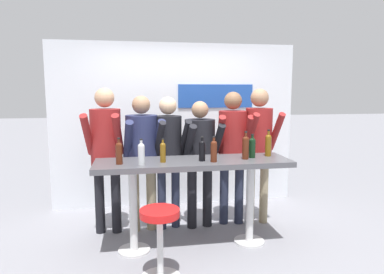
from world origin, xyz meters
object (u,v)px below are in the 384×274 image
(wine_bottle_1, at_px, (141,153))
(wine_bottle_3, at_px, (252,147))
(person_far_left, at_px, (106,144))
(person_left, at_px, (142,149))
(wine_bottle_4, at_px, (202,150))
(bar_stool, at_px, (160,233))
(person_center_left, at_px, (169,148))
(wine_bottle_5, at_px, (246,146))
(tasting_table, at_px, (193,174))
(wine_bottle_7, at_px, (163,151))
(wine_bottle_0, at_px, (214,150))
(person_center_right, at_px, (232,143))
(person_center, at_px, (200,151))
(wine_bottle_2, at_px, (119,152))
(person_right, at_px, (259,141))
(wine_bottle_6, at_px, (268,144))

(wine_bottle_1, relative_size, wine_bottle_3, 1.00)
(person_far_left, bearing_deg, person_left, 6.51)
(wine_bottle_1, xyz_separation_m, wine_bottle_4, (0.67, 0.09, -0.00))
(bar_stool, xyz_separation_m, wine_bottle_1, (-0.15, 0.49, 0.69))
(person_center_left, distance_m, wine_bottle_5, 1.04)
(person_left, xyz_separation_m, wine_bottle_3, (1.25, -0.55, 0.08))
(wine_bottle_4, bearing_deg, tasting_table, 147.05)
(wine_bottle_5, distance_m, wine_bottle_7, 0.94)
(person_center_left, height_order, wine_bottle_0, person_center_left)
(person_center_right, bearing_deg, person_far_left, -171.29)
(person_center_right, bearing_deg, wine_bottle_3, -75.64)
(person_center, xyz_separation_m, wine_bottle_1, (-0.77, -0.70, 0.13))
(wine_bottle_7, bearing_deg, person_center, 48.91)
(tasting_table, bearing_deg, wine_bottle_1, -166.08)
(bar_stool, distance_m, person_left, 1.36)
(person_center_right, relative_size, wine_bottle_3, 6.41)
(person_left, distance_m, wine_bottle_5, 1.31)
(wine_bottle_3, xyz_separation_m, wine_bottle_7, (-1.04, -0.08, -0.01))
(bar_stool, height_order, person_far_left, person_far_left)
(person_center_left, distance_m, person_center, 0.41)
(person_far_left, xyz_separation_m, person_center, (1.18, -0.02, -0.12))
(person_center, distance_m, wine_bottle_2, 1.19)
(person_right, relative_size, wine_bottle_7, 6.88)
(bar_stool, relative_size, wine_bottle_3, 2.51)
(wine_bottle_1, bearing_deg, wine_bottle_3, 7.54)
(wine_bottle_4, relative_size, wine_bottle_6, 0.86)
(person_right, bearing_deg, wine_bottle_4, -146.54)
(person_left, relative_size, wine_bottle_1, 6.27)
(tasting_table, xyz_separation_m, wine_bottle_6, (0.92, 0.09, 0.31))
(person_center_left, distance_m, wine_bottle_0, 0.84)
(wine_bottle_2, bearing_deg, wine_bottle_0, -3.23)
(wine_bottle_1, bearing_deg, wine_bottle_5, 4.95)
(person_far_left, distance_m, person_center_left, 0.78)
(wine_bottle_5, xyz_separation_m, wine_bottle_7, (-0.94, -0.01, -0.03))
(wine_bottle_4, bearing_deg, wine_bottle_5, 1.66)
(tasting_table, xyz_separation_m, wine_bottle_5, (0.59, -0.04, 0.31))
(wine_bottle_4, bearing_deg, person_far_left, 149.74)
(wine_bottle_0, distance_m, wine_bottle_1, 0.78)
(person_far_left, bearing_deg, wine_bottle_2, -67.70)
(wine_bottle_7, bearing_deg, wine_bottle_0, -8.02)
(wine_bottle_0, xyz_separation_m, wine_bottle_1, (-0.78, -0.01, -0.00))
(person_far_left, height_order, wine_bottle_6, person_far_left)
(bar_stool, relative_size, wine_bottle_6, 2.19)
(tasting_table, height_order, wine_bottle_7, wine_bottle_7)
(wine_bottle_0, relative_size, wine_bottle_2, 1.01)
(person_center, xyz_separation_m, wine_bottle_2, (-1.00, -0.63, 0.13))
(wine_bottle_4, relative_size, wine_bottle_5, 0.86)
(wine_bottle_3, height_order, wine_bottle_4, wine_bottle_3)
(person_left, height_order, person_center_right, person_center_right)
(person_far_left, distance_m, wine_bottle_4, 1.25)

